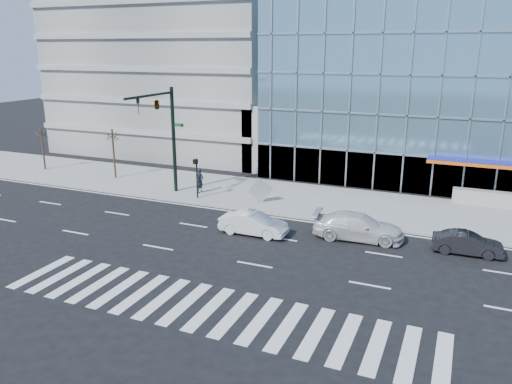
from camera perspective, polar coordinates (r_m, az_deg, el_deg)
ground at (r=29.82m, az=2.89°, el=-5.36°), size 160.00×160.00×0.00m
sidewalk at (r=36.99m, az=7.20°, el=-1.02°), size 120.00×8.00×0.15m
parking_garage at (r=59.84m, az=-6.67°, el=15.18°), size 24.00×24.00×20.00m
ramp_block at (r=47.38m, az=3.70°, el=6.51°), size 6.00×8.00×6.00m
traffic_signal at (r=37.16m, az=-10.71°, el=8.53°), size 1.14×5.74×8.00m
ped_signal_post at (r=36.91m, az=-6.83°, el=2.28°), size 0.30×0.33×3.00m
street_tree_near at (r=43.97m, az=-16.10°, el=6.18°), size 1.10×1.10×4.23m
street_tree_far at (r=49.42m, az=-23.36°, el=6.15°), size 1.10×1.10×3.87m
white_suv at (r=30.14m, az=11.60°, el=-3.89°), size 5.47×2.65×1.54m
white_sedan at (r=30.26m, az=-0.30°, el=-3.63°), size 4.16×1.48×1.37m
dark_sedan at (r=29.81m, az=23.01°, el=-5.44°), size 3.78×1.46×1.23m
pedestrian at (r=38.57m, az=-6.41°, el=1.30°), size 0.51×0.73×1.90m
tilted_panel at (r=35.93m, az=0.54°, el=0.22°), size 1.71×0.75×1.82m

